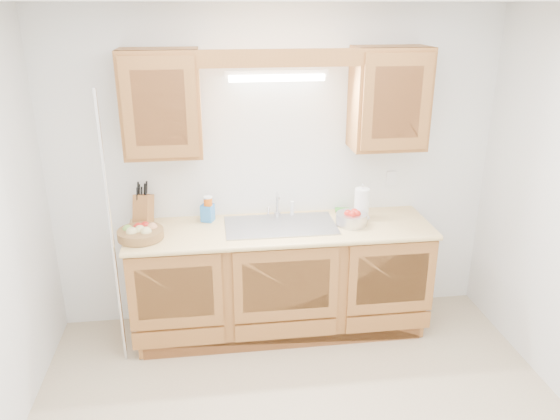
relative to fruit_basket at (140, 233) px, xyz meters
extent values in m
plane|color=white|center=(1.03, -1.10, 1.55)|extent=(3.50, 3.50, 0.00)
cube|color=silver|center=(1.03, 0.40, 0.30)|extent=(3.50, 0.02, 2.50)
cube|color=#945C2B|center=(1.03, 0.10, -0.51)|extent=(2.20, 0.60, 0.86)
cube|color=#E3C377|center=(1.03, 0.08, -0.07)|extent=(2.30, 0.63, 0.04)
cube|color=#945C2B|center=(0.20, 0.23, 0.88)|extent=(0.55, 0.33, 0.75)
cube|color=#945C2B|center=(1.86, 0.23, 0.88)|extent=(0.55, 0.33, 0.75)
cube|color=#945C2B|center=(1.03, 0.09, 1.19)|extent=(2.20, 0.05, 0.12)
cylinder|color=white|center=(1.03, 0.30, 1.03)|extent=(0.70, 0.05, 0.05)
cube|color=white|center=(1.03, 0.33, 1.06)|extent=(0.76, 0.06, 0.05)
cube|color=#9E9EA3|center=(1.03, 0.10, -0.04)|extent=(0.84, 0.46, 0.01)
cube|color=#9E9EA3|center=(0.82, 0.10, -0.13)|extent=(0.39, 0.40, 0.16)
cube|color=#9E9EA3|center=(1.24, 0.10, -0.13)|extent=(0.39, 0.40, 0.16)
cylinder|color=silver|center=(1.03, 0.30, -0.03)|extent=(0.06, 0.06, 0.04)
cylinder|color=silver|center=(1.03, 0.30, 0.05)|extent=(0.02, 0.02, 0.16)
cylinder|color=silver|center=(1.03, 0.25, 0.14)|extent=(0.02, 0.12, 0.02)
cylinder|color=white|center=(1.15, 0.30, 0.01)|extent=(0.03, 0.03, 0.12)
cylinder|color=silver|center=(-0.17, -0.17, 0.05)|extent=(0.03, 0.03, 2.00)
cube|color=white|center=(1.98, 0.39, 0.20)|extent=(0.08, 0.01, 0.12)
cylinder|color=olive|center=(0.00, 0.00, -0.01)|extent=(0.37, 0.37, 0.06)
sphere|color=#D8C67F|center=(-0.05, -0.04, 0.02)|extent=(0.08, 0.08, 0.08)
sphere|color=#D8C67F|center=(0.05, -0.05, 0.02)|extent=(0.08, 0.08, 0.08)
sphere|color=tan|center=(0.08, 0.03, 0.02)|extent=(0.08, 0.08, 0.08)
sphere|color=red|center=(-0.02, 0.05, 0.02)|extent=(0.07, 0.07, 0.07)
sphere|color=#72A53F|center=(-0.09, 0.02, 0.02)|extent=(0.07, 0.07, 0.07)
sphere|color=#D8C67F|center=(0.00, -0.01, 0.02)|extent=(0.08, 0.08, 0.08)
sphere|color=red|center=(0.03, 0.08, 0.02)|extent=(0.07, 0.07, 0.07)
cube|color=#945C2B|center=(0.00, 0.28, 0.07)|extent=(0.17, 0.22, 0.26)
cylinder|color=black|center=(-0.03, 0.26, 0.21)|extent=(0.02, 0.04, 0.10)
cylinder|color=black|center=(0.00, 0.26, 0.21)|extent=(0.02, 0.04, 0.10)
cylinder|color=black|center=(0.03, 0.26, 0.22)|extent=(0.02, 0.04, 0.10)
cylinder|color=black|center=(-0.02, 0.30, 0.22)|extent=(0.02, 0.04, 0.10)
cylinder|color=black|center=(0.02, 0.30, 0.23)|extent=(0.02, 0.04, 0.10)
cylinder|color=black|center=(-0.03, 0.33, 0.23)|extent=(0.02, 0.04, 0.10)
cylinder|color=black|center=(0.03, 0.33, 0.23)|extent=(0.02, 0.04, 0.10)
cylinder|color=#D2550B|center=(0.49, 0.27, 0.05)|extent=(0.07, 0.07, 0.19)
cylinder|color=white|center=(0.49, 0.27, 0.15)|extent=(0.07, 0.07, 0.01)
imported|color=blue|center=(0.48, 0.28, 0.05)|extent=(0.12, 0.12, 0.20)
cube|color=#CC333F|center=(1.57, 0.34, -0.04)|extent=(0.13, 0.10, 0.01)
cube|color=green|center=(1.57, 0.34, -0.03)|extent=(0.13, 0.10, 0.02)
cylinder|color=silver|center=(1.68, 0.17, -0.04)|extent=(0.14, 0.14, 0.01)
cylinder|color=silver|center=(1.68, 0.17, 0.09)|extent=(0.02, 0.02, 0.28)
cylinder|color=white|center=(1.68, 0.17, 0.08)|extent=(0.12, 0.12, 0.24)
sphere|color=silver|center=(1.68, 0.17, 0.24)|extent=(0.02, 0.02, 0.02)
cylinder|color=silver|center=(1.57, 0.06, 0.00)|extent=(0.30, 0.30, 0.09)
sphere|color=red|center=(1.54, 0.06, 0.05)|extent=(0.06, 0.06, 0.06)
sphere|color=red|center=(1.60, 0.07, 0.05)|extent=(0.06, 0.06, 0.06)
sphere|color=red|center=(1.57, 0.03, 0.05)|extent=(0.06, 0.06, 0.06)
sphere|color=red|center=(1.61, 0.04, 0.05)|extent=(0.06, 0.06, 0.06)
camera|label=1|loc=(0.52, -3.70, 1.55)|focal=35.00mm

